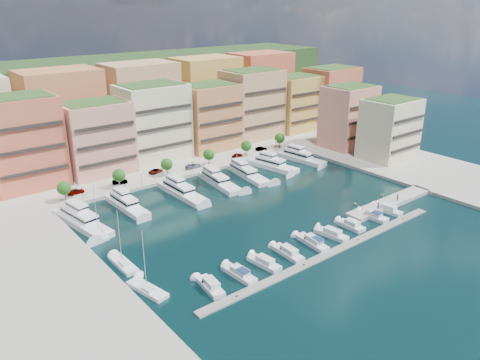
{
  "coord_description": "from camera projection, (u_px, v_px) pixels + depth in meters",
  "views": [
    {
      "loc": [
        -75.69,
        -88.73,
        52.22
      ],
      "look_at": [
        -0.59,
        6.01,
        6.0
      ],
      "focal_mm": 35.0,
      "sensor_mm": 36.0,
      "label": 1
    }
  ],
  "objects": [
    {
      "name": "yacht_2",
      "position": [
        181.0,
        191.0,
        134.69
      ],
      "size": [
        4.97,
        20.67,
        7.3
      ],
      "color": "white",
      "rests_on": "ground"
    },
    {
      "name": "south_pontoon",
      "position": [
        332.0,
        253.0,
        103.82
      ],
      "size": [
        72.0,
        2.2,
        0.35
      ],
      "primitive_type": "cube",
      "color": "gray",
      "rests_on": "ground"
    },
    {
      "name": "cruiser_7",
      "position": [
        373.0,
        216.0,
        120.23
      ],
      "size": [
        3.36,
        8.2,
        2.66
      ],
      "color": "silver",
      "rests_on": "ground"
    },
    {
      "name": "apartment_east_a",
      "position": [
        348.0,
        116.0,
        173.73
      ],
      "size": [
        18.0,
        14.5,
        22.8
      ],
      "color": "#E58E80",
      "rests_on": "east_quay"
    },
    {
      "name": "cruiser_4",
      "position": [
        312.0,
        242.0,
        107.18
      ],
      "size": [
        3.48,
        9.35,
        2.66
      ],
      "color": "silver",
      "rests_on": "ground"
    },
    {
      "name": "north_quay",
      "position": [
        147.0,
        152.0,
        172.9
      ],
      "size": [
        220.0,
        64.0,
        2.0
      ],
      "primitive_type": "cube",
      "color": "#9E998E",
      "rests_on": "ground"
    },
    {
      "name": "lamppost_1",
      "position": [
        141.0,
        176.0,
        138.55
      ],
      "size": [
        0.3,
        0.3,
        4.2
      ],
      "color": "black",
      "rests_on": "north_quay"
    },
    {
      "name": "apartment_2",
      "position": [
        97.0,
        138.0,
        146.37
      ],
      "size": [
        20.0,
        15.5,
        22.8
      ],
      "color": "#E58E80",
      "rests_on": "north_quay"
    },
    {
      "name": "cruiser_8",
      "position": [
        388.0,
        210.0,
        123.91
      ],
      "size": [
        2.94,
        8.04,
        2.55
      ],
      "color": "silver",
      "rests_on": "ground"
    },
    {
      "name": "tree_4",
      "position": [
        246.0,
        146.0,
        164.27
      ],
      "size": [
        3.8,
        3.8,
        5.65
      ],
      "color": "#473323",
      "rests_on": "north_quay"
    },
    {
      "name": "backblock_3",
      "position": [
        206.0,
        94.0,
        196.28
      ],
      "size": [
        26.0,
        18.0,
        30.0
      ],
      "primitive_type": "cube",
      "color": "gold",
      "rests_on": "north_quay"
    },
    {
      "name": "backblock_2",
      "position": [
        141.0,
        103.0,
        178.88
      ],
      "size": [
        26.0,
        18.0,
        30.0
      ],
      "primitive_type": "cube",
      "color": "tan",
      "rests_on": "north_quay"
    },
    {
      "name": "tree_1",
      "position": [
        119.0,
        175.0,
        136.42
      ],
      "size": [
        3.8,
        3.8,
        5.65
      ],
      "color": "#473323",
      "rests_on": "north_quay"
    },
    {
      "name": "person_0",
      "position": [
        378.0,
        206.0,
        123.11
      ],
      "size": [
        0.7,
        0.82,
        1.91
      ],
      "primitive_type": "imported",
      "rotation": [
        0.0,
        0.0,
        1.98
      ],
      "color": "#27264D",
      "rests_on": "finger_pier"
    },
    {
      "name": "car_3",
      "position": [
        193.0,
        166.0,
        153.53
      ],
      "size": [
        5.54,
        2.41,
        1.59
      ],
      "primitive_type": "imported",
      "rotation": [
        0.0,
        0.0,
        1.6
      ],
      "color": "gray",
      "rests_on": "north_quay"
    },
    {
      "name": "east_quay",
      "position": [
        411.0,
        167.0,
        157.64
      ],
      "size": [
        34.0,
        76.0,
        2.0
      ],
      "primitive_type": "cube",
      "color": "#9E998E",
      "rests_on": "ground"
    },
    {
      "name": "tree_5",
      "position": [
        280.0,
        138.0,
        173.56
      ],
      "size": [
        3.8,
        3.8,
        5.65
      ],
      "color": "#473323",
      "rests_on": "north_quay"
    },
    {
      "name": "yacht_1",
      "position": [
        126.0,
        204.0,
        125.94
      ],
      "size": [
        4.91,
        18.17,
        7.3
      ],
      "color": "white",
      "rests_on": "ground"
    },
    {
      "name": "person_1",
      "position": [
        397.0,
        197.0,
        128.34
      ],
      "size": [
        1.08,
        0.92,
        1.95
      ],
      "primitive_type": "imported",
      "rotation": [
        0.0,
        0.0,
        3.35
      ],
      "color": "#4D3A2E",
      "rests_on": "finger_pier"
    },
    {
      "name": "apartment_4",
      "position": [
        210.0,
        117.0,
        171.14
      ],
      "size": [
        20.0,
        15.5,
        23.8
      ],
      "color": "#C18848",
      "rests_on": "north_quay"
    },
    {
      "name": "sailboat_0",
      "position": [
        148.0,
        290.0,
        89.96
      ],
      "size": [
        4.67,
        9.94,
        13.2
      ],
      "color": "white",
      "rests_on": "ground"
    },
    {
      "name": "apartment_6",
      "position": [
        295.0,
        103.0,
        196.85
      ],
      "size": [
        20.0,
        15.5,
        22.8
      ],
      "color": "gold",
      "rests_on": "north_quay"
    },
    {
      "name": "lamppost_0",
      "position": [
        82.0,
        190.0,
        128.1
      ],
      "size": [
        0.3,
        0.3,
        4.2
      ],
      "color": "black",
      "rests_on": "north_quay"
    },
    {
      "name": "apartment_5",
      "position": [
        252.0,
        104.0,
        184.84
      ],
      "size": [
        22.0,
        16.5,
        26.8
      ],
      "color": "tan",
      "rests_on": "north_quay"
    },
    {
      "name": "tender_3",
      "position": [
        382.0,
        194.0,
        134.38
      ],
      "size": [
        1.96,
        1.79,
        0.88
      ],
      "primitive_type": "imported",
      "rotation": [
        0.0,
        0.0,
        1.34
      ],
      "color": "#C2C294",
      "rests_on": "ground"
    },
    {
      "name": "apartment_east_b",
      "position": [
        389.0,
        129.0,
        160.91
      ],
      "size": [
        18.0,
        14.5,
        20.8
      ],
      "color": "#F0E6B9",
      "rests_on": "east_quay"
    },
    {
      "name": "tree_0",
      "position": [
        64.0,
        188.0,
        127.14
      ],
      "size": [
        3.8,
        3.8,
        5.65
      ],
      "color": "#473323",
      "rests_on": "north_quay"
    },
    {
      "name": "car_2",
      "position": [
        156.0,
        171.0,
        149.15
      ],
      "size": [
        5.18,
        2.99,
        1.36
      ],
      "primitive_type": "imported",
      "rotation": [
        0.0,
        0.0,
        1.73
      ],
      "color": "gray",
      "rests_on": "north_quay"
    },
    {
      "name": "sailboat_1",
      "position": [
        123.0,
        265.0,
        98.56
      ],
      "size": [
        2.9,
        9.27,
        13.2
      ],
      "color": "white",
      "rests_on": "ground"
    },
    {
      "name": "cruiser_0",
      "position": [
        210.0,
        286.0,
        90.65
      ],
      "size": [
        3.53,
        8.1,
        2.55
      ],
      "color": "silver",
      "rests_on": "ground"
    },
    {
      "name": "cruiser_6",
      "position": [
        351.0,
        226.0,
        115.24
      ],
      "size": [
        2.81,
        7.07,
        2.55
      ],
      "color": "silver",
      "rests_on": "ground"
    },
    {
      "name": "yacht_3",
      "position": [
        218.0,
        180.0,
        142.6
      ],
      "size": [
        6.99,
        20.48,
        7.3
      ],
      "color": "white",
      "rests_on": "ground"
    },
    {
      "name": "hillside",
      "position": [
        96.0,
        127.0,
        208.04
      ],
      "size": [
        240.0,
        40.0,
        58.0
      ],
      "primitive_type": "cube",
      "color": "#1F3A17",
      "rests_on": "ground"
    },
    {
      "name": "yacht_5",
      "position": [
        272.0,
        164.0,
        156.48
      ],
      "size": [
        8.28,
        18.73,
        7.3
      ],
      "color": "white",
      "rests_on": "ground"
    },
    {
      "name": "apartment_3",
      "position": [
        153.0,
        122.0,
        159.49
      ],
      "size": [
        22.0,
        16.5,
        25.8
      ],
      "color": "#F0E6B9",
      "rests_on": "north_quay"
    },
    {
      "name": "lamppost_2",
      "position": [
        192.0,
        164.0,
        148.99
      ],
      "size": [
        0.3,
        0.3,
        4.2
      ],
      "color": "black",
      "rests_on": "north_quay"
    },
    {
      "name": "cruiser_1",
      "position": [
        239.0,
        274.0,
        94.76
      ],
      "size": [
        3.0,
        8.68,
        2.66
      ],
      "color": "silver",
      "rests_on": "ground"
    },
    {
      "name": "cruiser_5",
      "position": [
        331.0,
        234.0,
        111.02
      ],
      "size": [
        3.73,
        8.69,
        2.55
      ],
      "color": "silver",
      "rests_on": "ground"
    },
    {
      "name": "ground",
      "position": [
        255.0,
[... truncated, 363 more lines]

